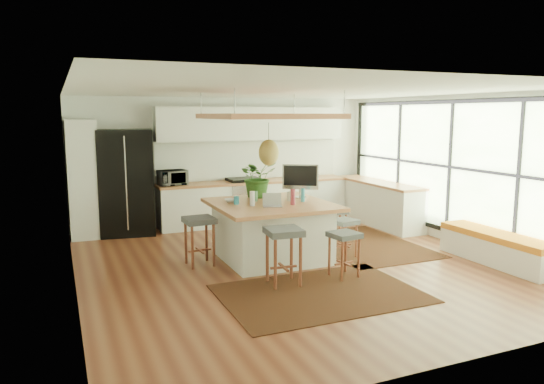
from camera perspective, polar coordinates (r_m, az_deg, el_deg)
name	(u,v)px	position (r m, az deg, el deg)	size (l,w,h in m)	color
floor	(296,264)	(8.09, 2.72, -8.14)	(7.00, 7.00, 0.00)	maroon
ceiling	(297,91)	(7.75, 2.87, 11.33)	(7.00, 7.00, 0.00)	white
wall_back	(226,161)	(11.04, -5.18, 3.53)	(6.50, 6.50, 0.00)	white
wall_front	(464,225)	(4.95, 20.83, -3.50)	(6.50, 6.50, 0.00)	white
wall_left	(70,192)	(7.04, -21.76, -0.05)	(7.00, 7.00, 0.00)	white
wall_right	(460,171)	(9.67, 20.40, 2.27)	(7.00, 7.00, 0.00)	white
window_wall	(459,168)	(9.65, 20.29, 2.56)	(0.10, 6.20, 2.60)	black
pantry	(83,180)	(10.23, -20.51, 1.32)	(0.55, 0.60, 2.25)	white
back_counter_base	(255,203)	(11.05, -1.89, -1.20)	(4.20, 0.60, 0.88)	white
back_counter_top	(255,182)	(10.98, -1.90, 1.16)	(4.24, 0.64, 0.05)	#AF633E
backsplash	(250,160)	(11.21, -2.47, 3.63)	(4.20, 0.02, 0.80)	white
upper_cabinets	(253,124)	(11.01, -2.20, 7.71)	(4.20, 0.34, 0.70)	white
range	(245,201)	(10.95, -3.11, -0.98)	(0.76, 0.62, 1.00)	#A5A5AA
right_counter_base	(378,204)	(11.13, 11.87, -1.31)	(0.60, 2.50, 0.88)	white
right_counter_top	(379,183)	(11.06, 11.94, 1.04)	(0.64, 2.54, 0.05)	#AF633E
window_bench	(497,248)	(8.82, 23.97, -5.79)	(0.52, 2.00, 0.50)	white
ceiling_panel	(269,134)	(7.99, -0.38, 6.60)	(1.86, 1.86, 0.80)	#AF633E
rug_near	(320,293)	(6.85, 5.44, -11.30)	(2.60, 1.80, 0.01)	black
rug_right	(363,245)	(9.38, 10.16, -5.85)	(1.80, 2.60, 0.01)	black
fridge	(127,188)	(10.32, -16.02, 0.48)	(1.03, 0.80, 2.06)	black
island	(271,231)	(8.29, -0.09, -4.39)	(1.85, 1.85, 0.93)	#AF633E
stool_near_left	(284,260)	(7.07, 1.32, -7.63)	(0.47, 0.47, 0.80)	#484B4F
stool_near_right	(344,253)	(7.46, 8.11, -6.84)	(0.39, 0.39, 0.67)	#484B4F
stool_right_front	(344,236)	(8.49, 8.11, -4.93)	(0.37, 0.37, 0.63)	#484B4F
stool_right_back	(335,226)	(9.21, 7.09, -3.82)	(0.40, 0.40, 0.67)	#484B4F
stool_left_side	(200,243)	(8.04, -8.15, -5.70)	(0.45, 0.45, 0.76)	#484B4F
laptop	(272,199)	(7.82, 0.05, -0.82)	(0.29, 0.31, 0.22)	#A5A5AA
monitor	(300,183)	(8.66, 3.21, 1.05)	(0.63, 0.23, 0.59)	#A5A5AA
microwave	(172,176)	(10.45, -11.16, 1.78)	(0.55, 0.30, 0.37)	#A5A5AA
island_plant	(258,181)	(8.70, -1.61, 1.26)	(0.66, 0.73, 0.57)	#1E4C19
island_bowl	(232,201)	(8.25, -4.55, -0.98)	(0.23, 0.23, 0.06)	white
island_bottle_0	(237,198)	(8.07, -3.97, -0.71)	(0.07, 0.07, 0.19)	#2F99BE
island_bottle_1	(251,200)	(7.89, -2.34, -0.92)	(0.07, 0.07, 0.19)	white
island_bottle_2	(293,199)	(8.01, 2.39, -0.77)	(0.07, 0.07, 0.19)	#9D3447
island_bottle_3	(289,195)	(8.36, 1.98, -0.36)	(0.07, 0.07, 0.19)	white
island_bottle_4	(254,196)	(8.33, -2.03, -0.40)	(0.07, 0.07, 0.19)	#528960
island_bottle_5	(302,196)	(8.30, 3.36, -0.45)	(0.07, 0.07, 0.19)	#2F99BE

